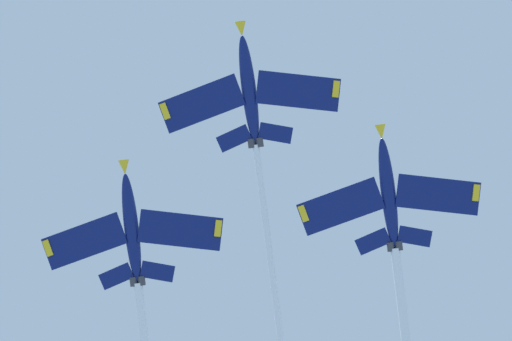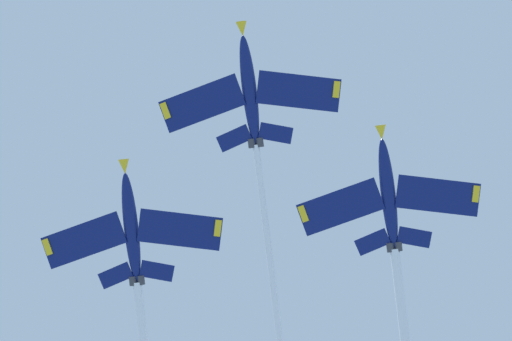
# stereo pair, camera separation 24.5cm
# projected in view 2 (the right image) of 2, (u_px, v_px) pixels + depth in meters

# --- Properties ---
(jet_lead) EXTENTS (19.58, 33.54, 12.71)m
(jet_lead) POSITION_uv_depth(u_px,v_px,m) (253.00, 123.00, 128.71)
(jet_lead) COLOR navy
(jet_left_wing) EXTENTS (19.61, 34.09, 12.12)m
(jet_left_wing) POSITION_uv_depth(u_px,v_px,m) (395.00, 249.00, 128.30)
(jet_left_wing) COLOR navy
(jet_right_wing) EXTENTS (19.62, 34.59, 13.47)m
(jet_right_wing) POSITION_uv_depth(u_px,v_px,m) (137.00, 281.00, 128.80)
(jet_right_wing) COLOR navy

